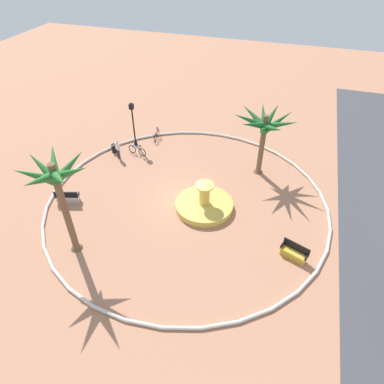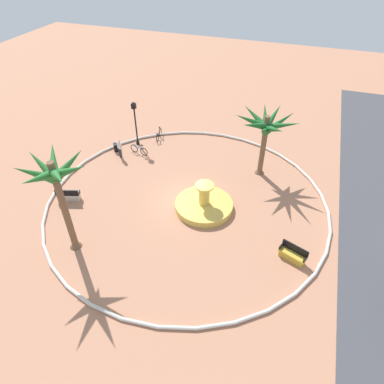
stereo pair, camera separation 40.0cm
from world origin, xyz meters
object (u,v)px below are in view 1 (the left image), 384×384
Objects in this scene: bench_east at (294,253)px; bench_west at (68,198)px; trash_bin at (114,148)px; bicycle_red_frame at (157,135)px; bicycle_by_lamppost at (137,150)px; palm_tree_by_curb at (265,126)px; lamppost at (133,121)px; palm_tree_near_fountain at (56,182)px; person_cyclist_helmet at (118,148)px; fountain at (204,205)px.

bench_east is 1.00× the size of bench_west.
bench_east is 16.79m from trash_bin.
bicycle_red_frame is 1.01× the size of bicycle_by_lamppost.
bench_west is at bearing -57.68° from palm_tree_by_curb.
trash_bin is (1.61, -1.20, -1.91)m from lamppost.
palm_tree_by_curb is 6.88× the size of trash_bin.
bench_west is 0.98× the size of bicycle_red_frame.
palm_tree_near_fountain is 11.64m from trash_bin.
lamppost is 2.47m from bicycle_by_lamppost.
palm_tree_by_curb is at bearing 85.89° from lamppost.
palm_tree_by_curb is at bearing 97.86° from person_cyclist_helmet.
person_cyclist_helmet is (-9.59, -2.12, -4.07)m from palm_tree_near_fountain.
bench_east is at bearing 88.69° from bench_west.
bicycle_by_lamppost reaches higher than trash_bin.
palm_tree_by_curb reaches higher than fountain.
bench_east is 0.98× the size of bicycle_red_frame.
palm_tree_by_curb is 14.55m from bench_west.
person_cyclist_helmet reaches higher than trash_bin.
bench_east is 0.99× the size of bicycle_by_lamppost.
bicycle_red_frame is at bearing -139.00° from fountain.
bench_west is at bearing -7.57° from person_cyclist_helmet.
bicycle_red_frame is at bearing 140.61° from trash_bin.
bench_east is 15.80m from person_cyclist_helmet.
palm_tree_by_curb is 12.46m from trash_bin.
fountain is at bearing 133.18° from palm_tree_near_fountain.
palm_tree_by_curb is at bearing 152.25° from fountain.
trash_bin is (-7.05, -15.24, 0.04)m from bench_east.
bench_west is 6.08m from person_cyclist_helmet.
bicycle_by_lamppost is at bearing 30.67° from lamppost.
fountain is at bearing 52.52° from lamppost.
person_cyclist_helmet is at bearing -82.14° from palm_tree_by_curb.
palm_tree_near_fountain reaches higher than fountain.
palm_tree_near_fountain is 3.79× the size of bench_east.
palm_tree_by_curb is at bearing 122.32° from bench_west.
fountain is 0.78× the size of palm_tree_by_curb.
person_cyclist_helmet is at bearing 172.43° from bench_west.
bench_west is (-0.35, -15.25, 0.00)m from bench_east.
bench_west is 0.99× the size of bicycle_by_lamppost.
palm_tree_near_fountain is 6.55m from bench_west.
bicycle_red_frame is at bearing -128.63° from bench_east.
palm_tree_by_curb is at bearing 93.32° from bicycle_by_lamppost.
person_cyclist_helmet is (2.30, -0.41, -1.38)m from lamppost.
palm_tree_near_fountain is 8.68× the size of trash_bin.
palm_tree_near_fountain reaches higher than trash_bin.
bench_west is at bearing -76.23° from fountain.
palm_tree_by_curb reaches higher than bicycle_by_lamppost.
bicycle_red_frame is (-10.15, -12.70, 0.04)m from bench_east.
bicycle_by_lamppost is at bearing -86.68° from palm_tree_by_curb.
bicycle_by_lamppost is at bearing -123.58° from fountain.
person_cyclist_helmet is at bearing -167.53° from palm_tree_near_fountain.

